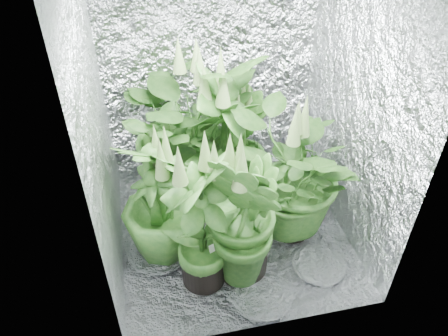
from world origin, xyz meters
The scene contains 11 objects.
ground centered at (0.00, 0.00, 0.00)m, with size 1.60×1.60×0.00m, color silver.
walls centered at (0.00, 0.00, 1.00)m, with size 1.62×1.62×2.00m.
plant_a centered at (-0.24, 0.53, 0.61)m, with size 1.40×1.40×1.28m.
plant_b centered at (0.00, 0.30, 0.57)m, with size 0.82×0.82×1.24m.
plant_c centered at (0.18, 0.49, 0.41)m, with size 0.45×0.45×0.90m.
plant_d centered at (-0.50, -0.09, 0.46)m, with size 0.71×0.71×1.01m.
plant_e centered at (0.42, -0.08, 0.49)m, with size 1.07×1.07×1.03m.
plant_f centered at (-0.28, -0.38, 0.50)m, with size 0.72×0.72×1.08m.
plant_g centered at (-0.01, -0.38, 0.50)m, with size 0.68×0.68×1.10m.
circulation_fan centered at (0.59, 0.53, 0.16)m, with size 0.17×0.32×0.37m.
plant_label centered at (-0.22, -0.41, 0.30)m, with size 0.05×0.01×0.08m, color white.
Camera 1 is at (-0.53, -2.19, 2.36)m, focal length 35.00 mm.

